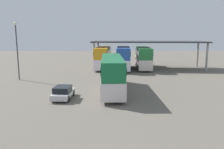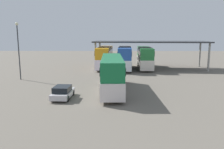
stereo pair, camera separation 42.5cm
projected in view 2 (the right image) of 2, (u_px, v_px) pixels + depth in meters
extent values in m
plane|color=#686156|center=(109.00, 99.00, 23.03)|extent=(140.00, 140.00, 0.00)
cube|color=silver|center=(112.00, 81.00, 26.28)|extent=(2.67, 11.49, 1.77)
cube|color=#146939|center=(112.00, 65.00, 25.95)|extent=(2.59, 11.26, 1.92)
cube|color=black|center=(112.00, 79.00, 26.24)|extent=(2.70, 11.03, 0.60)
cube|color=black|center=(112.00, 65.00, 25.93)|extent=(2.70, 11.03, 0.77)
cube|color=black|center=(112.00, 71.00, 31.80)|extent=(2.06, 0.14, 1.06)
cube|color=orange|center=(112.00, 65.00, 31.65)|extent=(1.70, 0.12, 0.36)
cylinder|color=black|center=(104.00, 81.00, 29.88)|extent=(0.30, 1.01, 1.00)
cylinder|color=black|center=(120.00, 81.00, 29.91)|extent=(0.30, 1.01, 1.00)
cylinder|color=black|center=(102.00, 95.00, 22.90)|extent=(0.30, 1.01, 1.00)
cylinder|color=black|center=(123.00, 95.00, 22.93)|extent=(0.30, 1.01, 1.00)
cube|color=silver|center=(63.00, 94.00, 23.36)|extent=(1.93, 3.78, 0.55)
cube|color=black|center=(62.00, 89.00, 23.08)|extent=(1.70, 2.11, 0.58)
cylinder|color=black|center=(59.00, 93.00, 24.57)|extent=(0.23, 0.61, 0.60)
cylinder|color=black|center=(73.00, 93.00, 24.47)|extent=(0.23, 0.61, 0.60)
cylinder|color=black|center=(52.00, 98.00, 22.32)|extent=(0.23, 0.61, 0.60)
cylinder|color=black|center=(68.00, 99.00, 22.22)|extent=(0.23, 0.61, 0.60)
cube|color=white|center=(105.00, 62.00, 44.41)|extent=(3.17, 11.04, 1.86)
cube|color=orange|center=(105.00, 52.00, 44.06)|extent=(3.08, 10.82, 2.02)
cube|color=black|center=(105.00, 61.00, 44.37)|extent=(3.18, 10.60, 0.63)
cube|color=black|center=(105.00, 52.00, 44.05)|extent=(3.18, 10.60, 0.81)
cube|color=black|center=(107.00, 58.00, 49.66)|extent=(2.11, 0.23, 1.12)
cube|color=orange|center=(107.00, 54.00, 49.50)|extent=(1.74, 0.19, 0.36)
cylinder|color=black|center=(101.00, 63.00, 47.94)|extent=(0.34, 1.02, 1.00)
cylinder|color=black|center=(112.00, 64.00, 47.78)|extent=(0.34, 1.02, 1.00)
cylinder|color=black|center=(97.00, 68.00, 41.31)|extent=(0.34, 1.02, 1.00)
cylinder|color=black|center=(109.00, 68.00, 41.15)|extent=(0.34, 1.02, 1.00)
cube|color=white|center=(125.00, 63.00, 42.91)|extent=(3.01, 10.26, 1.88)
cube|color=#234DA0|center=(125.00, 53.00, 42.57)|extent=(2.93, 10.06, 2.04)
cube|color=black|center=(125.00, 62.00, 42.87)|extent=(3.03, 9.86, 0.64)
cube|color=black|center=(125.00, 52.00, 42.55)|extent=(3.03, 9.86, 0.82)
cube|color=black|center=(125.00, 59.00, 47.80)|extent=(2.10, 0.21, 1.13)
cube|color=orange|center=(125.00, 54.00, 47.64)|extent=(1.73, 0.17, 0.36)
cylinder|color=black|center=(119.00, 65.00, 46.21)|extent=(0.33, 1.01, 1.00)
cylinder|color=black|center=(130.00, 65.00, 46.07)|extent=(0.33, 1.01, 1.00)
cylinder|color=black|center=(118.00, 69.00, 40.04)|extent=(0.33, 1.01, 1.00)
cylinder|color=black|center=(131.00, 69.00, 39.89)|extent=(0.33, 1.01, 1.00)
cube|color=silver|center=(145.00, 62.00, 44.08)|extent=(3.02, 11.19, 1.84)
cube|color=#247337|center=(145.00, 52.00, 43.74)|extent=(2.94, 10.97, 1.99)
cube|color=black|center=(145.00, 61.00, 44.04)|extent=(3.04, 10.75, 0.63)
cube|color=black|center=(145.00, 52.00, 43.72)|extent=(3.04, 10.75, 0.80)
cube|color=black|center=(143.00, 58.00, 49.42)|extent=(2.11, 0.20, 1.10)
cube|color=orange|center=(143.00, 54.00, 49.26)|extent=(1.73, 0.17, 0.36)
cylinder|color=black|center=(138.00, 64.00, 47.65)|extent=(0.33, 1.01, 1.00)
cylinder|color=black|center=(148.00, 64.00, 47.52)|extent=(0.33, 1.01, 1.00)
cylinder|color=black|center=(140.00, 68.00, 40.90)|extent=(0.33, 1.01, 1.00)
cylinder|color=black|center=(152.00, 69.00, 40.77)|extent=(0.33, 1.01, 1.00)
cube|color=#33353A|center=(150.00, 42.00, 43.70)|extent=(22.65, 8.62, 0.25)
cylinder|color=#9E9B93|center=(200.00, 55.00, 45.98)|extent=(0.36, 0.36, 5.13)
cylinder|color=#9E9B93|center=(209.00, 57.00, 40.47)|extent=(0.36, 0.36, 5.13)
cylinder|color=#9E9B93|center=(100.00, 54.00, 47.88)|extent=(0.36, 0.36, 5.13)
cylinder|color=#9E9B93|center=(95.00, 56.00, 42.37)|extent=(0.36, 0.36, 5.13)
cylinder|color=#33353A|center=(19.00, 53.00, 32.59)|extent=(0.16, 0.16, 8.02)
sphere|color=beige|center=(17.00, 24.00, 31.86)|extent=(0.44, 0.44, 0.44)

